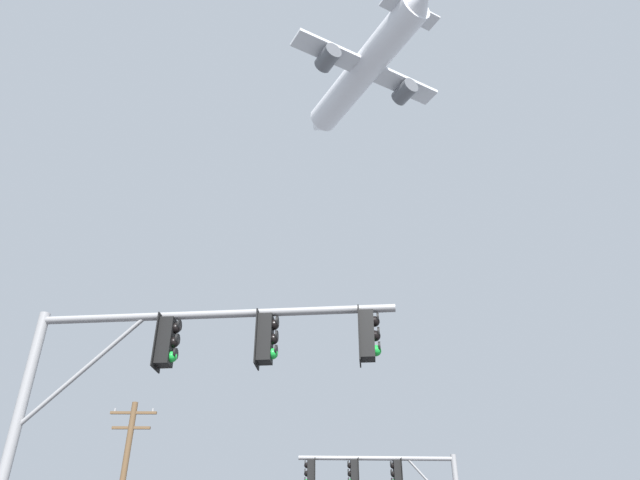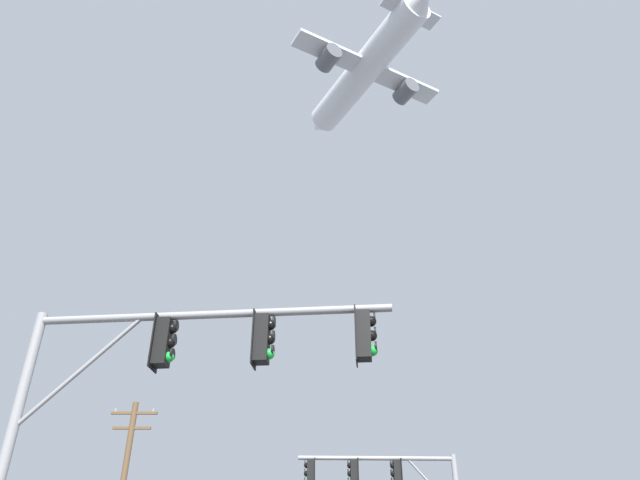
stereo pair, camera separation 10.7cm
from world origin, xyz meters
TOP-DOWN VIEW (x-y plane):
  - signal_pole_near at (-2.89, 5.76)m, footprint 6.86×0.95m
  - airplane at (4.89, 38.79)m, footprint 15.78×20.43m

SIDE VIEW (x-z plane):
  - signal_pole_near at x=-2.89m, z-range 1.75..8.00m
  - airplane at x=4.89m, z-range 45.21..51.17m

